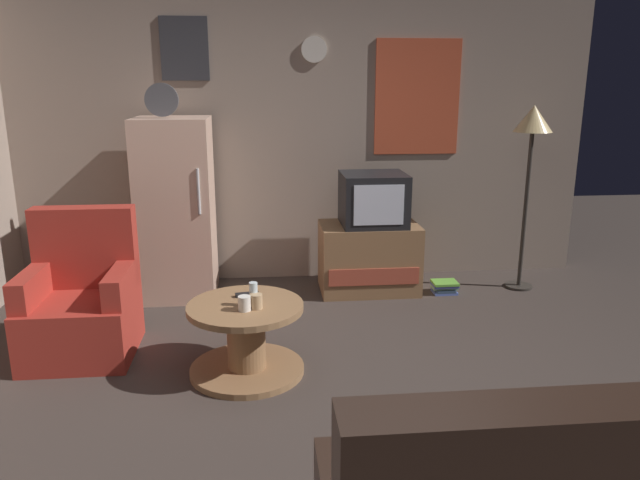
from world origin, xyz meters
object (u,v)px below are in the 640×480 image
Objects in this scene: tv_stand at (369,258)px; wine_glass at (253,294)px; mug_ceramic_tan at (256,301)px; fridge at (176,209)px; crt_tv at (373,199)px; book_stack at (445,287)px; mug_ceramic_white at (244,303)px; coffee_table at (246,339)px; remote_control at (247,294)px; armchair at (82,304)px; standing_lamp at (532,133)px.

wine_glass is at bearing -123.40° from tv_stand.
mug_ceramic_tan is (-0.96, -1.53, 0.21)m from tv_stand.
crt_tv is at bearing -1.92° from fridge.
book_stack is (2.27, -0.20, -0.70)m from fridge.
mug_ceramic_white is (-1.06, -1.55, -0.31)m from crt_tv.
tv_stand is 1.17× the size of coffee_table.
crt_tv is at bearing 57.06° from mug_ceramic_tan.
crt_tv reaches higher than remote_control.
book_stack is at bearing -12.94° from crt_tv.
coffee_table is 0.28m from remote_control.
crt_tv reaches higher than wine_glass.
armchair is at bearing -162.33° from book_stack.
standing_lamp is 2.21× the size of coffee_table.
mug_ceramic_white is at bearing -102.95° from remote_control.
book_stack is (-0.71, -0.09, -1.30)m from standing_lamp.
coffee_table is 0.31m from wine_glass.
armchair reaches higher than coffee_table.
wine_glass is (0.65, -1.54, -0.22)m from fridge.
fridge is at bearing 110.20° from mug_ceramic_white.
wine_glass reaches higher than tv_stand.
coffee_table is (-2.38, -1.40, -1.13)m from standing_lamp.
crt_tv is 2.51× the size of book_stack.
fridge is 1.11× the size of standing_lamp.
tv_stand is at bearing 25.74° from armchair.
coffee_table is 8.00× the size of mug_ceramic_white.
fridge is at bearing 175.04° from book_stack.
wine_glass is at bearing -86.58° from remote_control.
armchair is (-2.13, -1.03, 0.04)m from tv_stand.
fridge is 11.80× the size of wine_glass.
wine_glass is (-0.98, -1.48, 0.24)m from tv_stand.
crt_tv is at bearing 25.43° from armchair.
mug_ceramic_white reaches higher than coffee_table.
coffee_table is 2.13m from book_stack.
crt_tv is 3.60× the size of remote_control.
book_stack is at bearing 40.76° from mug_ceramic_tan.
crt_tv is (1.65, -0.06, 0.06)m from fridge.
remote_control is (-0.04, 0.18, -0.06)m from wine_glass.
fridge reaches higher than coffee_table.
mug_ceramic_tan is 0.23m from remote_control.
mug_ceramic_tan is 0.60× the size of remote_control.
mug_ceramic_white is 0.60× the size of remote_control.
wine_glass reaches higher than coffee_table.
tv_stand is 9.33× the size of mug_ceramic_tan.
crt_tv is 6.00× the size of mug_ceramic_tan.
fridge is 2.11× the size of tv_stand.
standing_lamp is 2.98m from coffee_table.
coffee_table is 0.29m from mug_ceramic_white.
coffee_table is (0.59, -1.51, -0.53)m from fridge.
book_stack is (0.62, -0.14, -0.76)m from crt_tv.
remote_control is 0.70× the size of book_stack.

